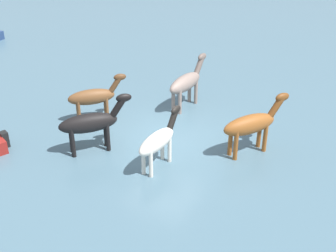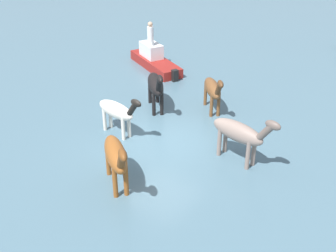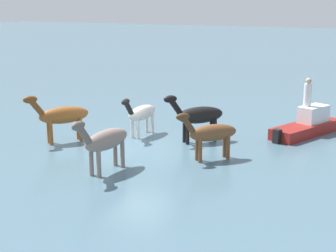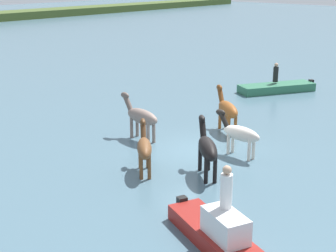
# 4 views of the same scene
# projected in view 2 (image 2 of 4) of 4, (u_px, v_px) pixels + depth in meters

# --- Properties ---
(ground_plane) EXTENTS (187.33, 187.33, 0.00)m
(ground_plane) POSITION_uv_depth(u_px,v_px,m) (162.00, 140.00, 15.43)
(ground_plane) COLOR #476675
(horse_mid_herd) EXTENTS (0.81, 2.52, 1.94)m
(horse_mid_herd) POSITION_uv_depth(u_px,v_px,m) (240.00, 133.00, 13.73)
(horse_mid_herd) COLOR gray
(horse_mid_herd) RESTS_ON ground_plane
(horse_chestnut_trailing) EXTENTS (0.67, 2.25, 1.74)m
(horse_chestnut_trailing) POSITION_uv_depth(u_px,v_px,m) (117.00, 111.00, 15.36)
(horse_chestnut_trailing) COLOR silver
(horse_chestnut_trailing) RESTS_ON ground_plane
(horse_lead) EXTENTS (1.77, 2.30, 1.97)m
(horse_lead) POSITION_uv_depth(u_px,v_px,m) (116.00, 156.00, 12.52)
(horse_lead) COLOR brown
(horse_lead) RESTS_ON ground_plane
(horse_dun_straggler) EXTENTS (1.82, 1.90, 1.77)m
(horse_dun_straggler) POSITION_uv_depth(u_px,v_px,m) (213.00, 89.00, 17.01)
(horse_dun_straggler) COLOR brown
(horse_dun_straggler) RESTS_ON ground_plane
(horse_dark_mare) EXTENTS (1.97, 2.14, 1.96)m
(horse_dark_mare) POSITION_uv_depth(u_px,v_px,m) (156.00, 85.00, 17.09)
(horse_dark_mare) COLOR black
(horse_dark_mare) RESTS_ON ground_plane
(boat_skiff_near) EXTENTS (2.41, 3.93, 1.31)m
(boat_skiff_near) POSITION_uv_depth(u_px,v_px,m) (155.00, 62.00, 21.67)
(boat_skiff_near) COLOR maroon
(boat_skiff_near) RESTS_ON ground_plane
(person_watcher_seated) EXTENTS (0.32, 0.32, 1.19)m
(person_watcher_seated) POSITION_uv_depth(u_px,v_px,m) (150.00, 35.00, 21.00)
(person_watcher_seated) COLOR silver
(person_watcher_seated) RESTS_ON boat_skiff_near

